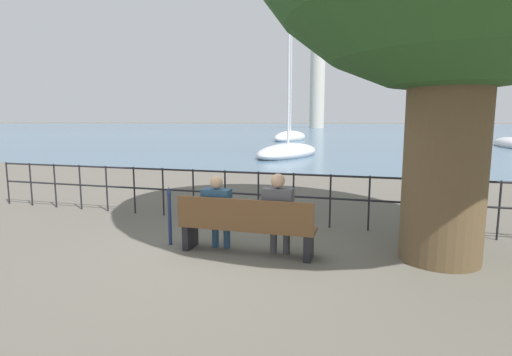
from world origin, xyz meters
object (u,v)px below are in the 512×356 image
object	(u,v)px
seated_person_right	(278,211)
sailboat_0	(290,137)
closed_umbrella	(170,213)
sailboat_1	(288,152)
park_bench	(246,227)
harbor_lighthouse	(317,80)
seated_person_left	(217,209)

from	to	relation	value
seated_person_right	sailboat_0	size ratio (longest dim) A/B	0.10
closed_umbrella	sailboat_1	xyz separation A→B (m)	(-1.61, 17.20, -0.31)
park_bench	closed_umbrella	bearing A→B (deg)	175.18
seated_person_right	closed_umbrella	distance (m)	1.87
sailboat_0	harbor_lighthouse	world-z (taller)	harbor_lighthouse
sailboat_0	harbor_lighthouse	bearing A→B (deg)	103.42
seated_person_right	sailboat_1	distance (m)	17.59
park_bench	harbor_lighthouse	distance (m)	115.56
seated_person_right	sailboat_1	size ratio (longest dim) A/B	0.17
seated_person_left	seated_person_right	bearing A→B (deg)	-0.17
park_bench	seated_person_right	world-z (taller)	seated_person_right
seated_person_left	sailboat_1	xyz separation A→B (m)	(-2.48, 17.24, -0.43)
seated_person_left	closed_umbrella	xyz separation A→B (m)	(-0.87, 0.04, -0.12)
seated_person_right	closed_umbrella	world-z (taller)	seated_person_right
seated_person_right	closed_umbrella	xyz separation A→B (m)	(-1.86, 0.04, -0.15)
seated_person_left	sailboat_1	distance (m)	17.42
closed_umbrella	sailboat_0	bearing A→B (deg)	98.40
park_bench	harbor_lighthouse	xyz separation A→B (m)	(-14.69, 113.84, 13.37)
seated_person_right	sailboat_0	bearing A→B (deg)	101.27
sailboat_0	sailboat_1	xyz separation A→B (m)	(3.71, -18.83, -0.10)
seated_person_left	harbor_lighthouse	bearing A→B (deg)	97.11
closed_umbrella	seated_person_right	bearing A→B (deg)	-1.18
seated_person_left	seated_person_right	size ratio (longest dim) A/B	0.95
sailboat_1	sailboat_0	bearing A→B (deg)	112.65
sailboat_1	harbor_lighthouse	xyz separation A→B (m)	(-11.71, 96.52, 13.57)
park_bench	sailboat_1	bearing A→B (deg)	99.76
closed_umbrella	harbor_lighthouse	bearing A→B (deg)	96.68
sailboat_0	sailboat_1	bearing A→B (deg)	-71.31
park_bench	sailboat_0	size ratio (longest dim) A/B	0.18
seated_person_left	harbor_lighthouse	distance (m)	115.39
closed_umbrella	harbor_lighthouse	xyz separation A→B (m)	(-13.32, 113.72, 13.26)
seated_person_left	harbor_lighthouse	xyz separation A→B (m)	(-14.19, 113.76, 13.14)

